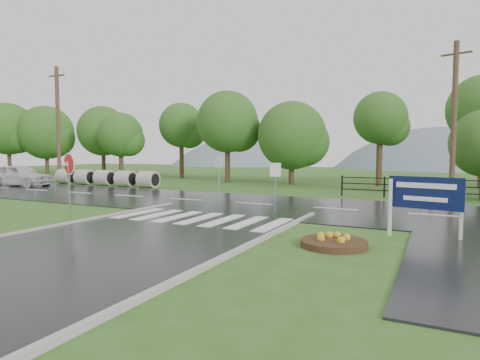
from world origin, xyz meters
The scene contains 17 objects.
ground centered at (0.00, 0.00, 0.00)m, with size 120.00×120.00×0.00m, color #2F5A1E.
main_road centered at (0.00, 10.00, 0.00)m, with size 90.00×8.00×0.04m, color black.
walkway centered at (8.50, 4.00, 0.00)m, with size 2.20×11.00×0.04m, color #242427.
crosswalk centered at (0.00, 5.00, 0.06)m, with size 6.50×2.80×0.02m.
curb_right centered at (3.55, -4.00, 0.00)m, with size 0.15×24.00×0.12m, color #A3A39B.
fence_west centered at (7.75, 16.00, 0.72)m, with size 9.58×0.08×1.20m.
hills centered at (3.49, 65.00, -15.54)m, with size 102.00×48.00×48.00m.
treeline centered at (1.00, 24.00, 0.00)m, with size 83.20×5.20×10.00m.
culvert_pipes centered at (-14.87, 15.00, 0.60)m, with size 9.70×1.20×1.20m.
stop_sign centered at (-5.04, 3.33, 1.89)m, with size 1.18×0.31×2.72m.
estate_billboard centered at (7.76, 5.22, 1.27)m, with size 2.08×0.49×1.85m.
flower_bed centered at (5.60, 2.95, 0.13)m, with size 1.81×1.81×0.36m.
reg_sign_small centered at (1.90, 8.00, 1.50)m, with size 0.46×0.12×2.12m.
reg_sign_round centered at (-1.14, 8.50, 1.48)m, with size 0.52×0.20×2.36m.
car_white centered at (-20.09, 11.69, 0.00)m, with size 1.97×4.91×1.67m, color silver.
utility_pole_west centered at (-20.46, 15.50, 4.90)m, with size 1.72×0.32×9.64m.
utility_pole_east centered at (8.72, 15.50, 4.16)m, with size 1.43×0.47×8.18m.
Camera 1 is at (8.10, -7.86, 2.58)m, focal length 30.00 mm.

